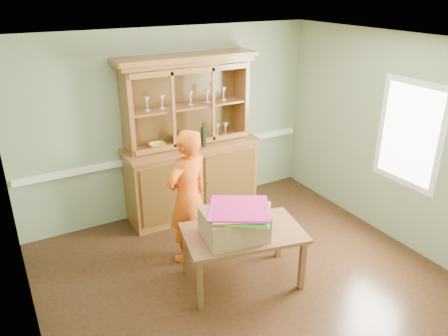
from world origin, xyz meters
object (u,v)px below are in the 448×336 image
person (188,197)px  cardboard_box (234,224)px  china_hutch (191,161)px  dining_table (243,237)px

person → cardboard_box: bearing=85.5°
china_hutch → cardboard_box: china_hutch is taller
dining_table → person: (-0.34, 0.74, 0.27)m
dining_table → person: size_ratio=0.86×
dining_table → cardboard_box: 0.28m
china_hutch → person: (-0.55, -1.08, 0.03)m
person → china_hutch: bearing=-135.2°
dining_table → china_hutch: bearing=95.5°
china_hutch → dining_table: (-0.21, -1.82, -0.24)m
china_hutch → person: 1.21m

